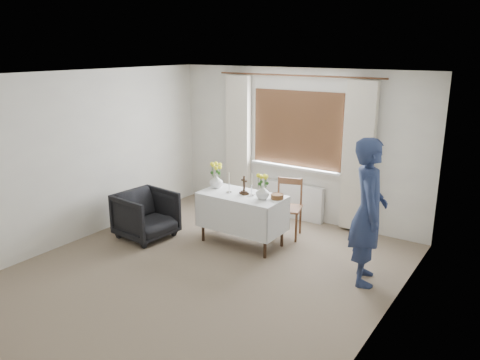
% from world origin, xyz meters
% --- Properties ---
extents(ground, '(5.00, 5.00, 0.00)m').
position_xyz_m(ground, '(0.00, 0.00, 0.00)').
color(ground, '#85765C').
rests_on(ground, ground).
extents(altar_table, '(1.24, 0.64, 0.76)m').
position_xyz_m(altar_table, '(-0.11, 1.03, 0.38)').
color(altar_table, white).
rests_on(altar_table, ground).
extents(wooden_chair, '(0.51, 0.51, 0.90)m').
position_xyz_m(wooden_chair, '(0.31, 1.63, 0.45)').
color(wooden_chair, brown).
rests_on(wooden_chair, ground).
extents(armchair, '(0.85, 0.83, 0.72)m').
position_xyz_m(armchair, '(-1.45, 0.41, 0.36)').
color(armchair, black).
rests_on(armchair, ground).
extents(person, '(0.65, 0.78, 1.81)m').
position_xyz_m(person, '(1.78, 0.92, 0.91)').
color(person, navy).
rests_on(person, ground).
extents(radiator, '(1.10, 0.10, 0.60)m').
position_xyz_m(radiator, '(0.00, 2.42, 0.30)').
color(radiator, silver).
rests_on(radiator, ground).
extents(wooden_cross, '(0.15, 0.13, 0.27)m').
position_xyz_m(wooden_cross, '(-0.09, 1.05, 0.90)').
color(wooden_cross, black).
rests_on(wooden_cross, altar_table).
extents(candlestick_left, '(0.10, 0.10, 0.30)m').
position_xyz_m(candlestick_left, '(-0.31, 0.99, 0.91)').
color(candlestick_left, silver).
rests_on(candlestick_left, altar_table).
extents(candlestick_right, '(0.13, 0.13, 0.33)m').
position_xyz_m(candlestick_right, '(0.04, 1.05, 0.93)').
color(candlestick_right, silver).
rests_on(candlestick_right, altar_table).
extents(flower_vase_left, '(0.23, 0.23, 0.21)m').
position_xyz_m(flower_vase_left, '(-0.62, 1.09, 0.87)').
color(flower_vase_left, silver).
rests_on(flower_vase_left, altar_table).
extents(flower_vase_right, '(0.25, 0.25, 0.20)m').
position_xyz_m(flower_vase_right, '(0.24, 1.01, 0.86)').
color(flower_vase_right, silver).
rests_on(flower_vase_right, altar_table).
extents(wicker_basket, '(0.22, 0.22, 0.07)m').
position_xyz_m(wicker_basket, '(0.41, 1.13, 0.80)').
color(wicker_basket, brown).
rests_on(wicker_basket, altar_table).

